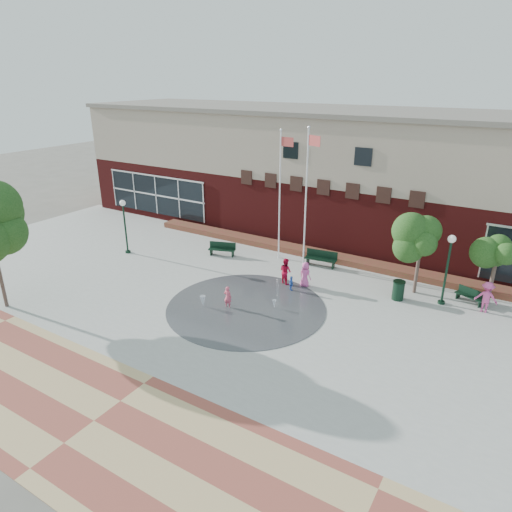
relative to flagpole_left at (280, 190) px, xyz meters
The scene contains 23 objects.
ground 11.26m from the flagpole_left, 79.29° to the right, with size 120.00×120.00×0.00m, color #666056.
plaza_concrete 7.89m from the flagpole_left, 72.55° to the right, with size 46.00×18.00×0.01m, color #A8A8A0.
paver_band 17.79m from the flagpole_left, 83.64° to the right, with size 46.00×6.00×0.01m, color #994839.
splash_pad 8.68m from the flagpole_left, 74.91° to the right, with size 8.40×8.40×0.01m, color #383A3D.
library_building 7.67m from the flagpole_left, 75.63° to the left, with size 44.40×10.40×9.20m.
flower_bed 5.29m from the flagpole_left, 39.13° to the left, with size 26.00×1.20×0.40m, color maroon.
flagpole_left is the anchor object (origin of this frame).
flagpole_right 1.92m from the flagpole_left, ahead, with size 1.01×0.46×8.71m.
lamp_left 10.72m from the flagpole_left, 153.83° to the right, with size 0.40×0.40×3.75m.
lamp_right 10.91m from the flagpole_left, ahead, with size 0.41×0.41×3.91m.
bench_left 5.87m from the flagpole_left, 155.28° to the right, with size 1.89×1.09×0.92m.
bench_mid 5.26m from the flagpole_left, ahead, with size 2.09×0.82×1.02m.
bench_right 12.66m from the flagpole_left, ahead, with size 1.59×0.98×0.77m.
trash_can 9.60m from the flagpole_left, 12.78° to the right, with size 0.67×0.67×1.10m.
tree_mid 9.15m from the flagpole_left, ahead, with size 2.69×2.69×4.54m.
tree_small_right 12.85m from the flagpole_left, ahead, with size 2.27×2.27×3.88m.
water_jet_a 9.44m from the flagpole_left, 90.53° to the right, with size 0.31×0.31×0.61m, color white.
water_jet_b 8.54m from the flagpole_left, 63.17° to the right, with size 0.21×0.21×0.47m, color white.
child_splash 8.64m from the flagpole_left, 81.90° to the right, with size 0.44×0.29×1.22m, color #E9546D.
adult_red 5.58m from the flagpole_left, 55.88° to the right, with size 0.77×0.60×1.58m, color red.
adult_pink 6.03m from the flagpole_left, 42.07° to the right, with size 0.73×0.48×1.50m, color #E153A2.
child_blue 6.56m from the flagpole_left, 53.27° to the right, with size 0.52×0.22×0.89m, color blue.
person_bench 13.27m from the flagpole_left, ahead, with size 1.09×0.63×1.69m, color #E34D99.
Camera 1 is at (11.65, -14.95, 11.44)m, focal length 32.00 mm.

